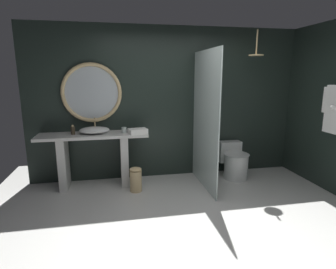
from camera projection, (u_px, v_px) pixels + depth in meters
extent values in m
plane|color=silver|center=(200.00, 228.00, 3.32)|extent=(5.76, 5.76, 0.00)
cube|color=#1E2823|center=(169.00, 103.00, 4.87)|extent=(4.80, 0.10, 2.60)
cube|color=#1E2823|center=(335.00, 108.00, 4.22)|extent=(0.10, 2.47, 2.60)
cube|color=silver|center=(93.00, 135.00, 4.41)|extent=(1.72, 0.49, 0.05)
cube|color=silver|center=(64.00, 163.00, 4.42)|extent=(0.12, 0.42, 0.83)
cube|color=silver|center=(124.00, 160.00, 4.60)|extent=(0.12, 0.42, 0.83)
ellipsoid|color=white|center=(94.00, 130.00, 4.44)|extent=(0.48, 0.39, 0.10)
cylinder|color=#D6B77F|center=(95.00, 124.00, 4.59)|extent=(0.02, 0.02, 0.23)
cylinder|color=#D6B77F|center=(94.00, 119.00, 4.50)|extent=(0.02, 0.14, 0.02)
cylinder|color=silver|center=(124.00, 130.00, 4.48)|extent=(0.08, 0.08, 0.09)
cylinder|color=#3D3323|center=(73.00, 131.00, 4.34)|extent=(0.07, 0.07, 0.13)
cylinder|color=#D6B77F|center=(73.00, 126.00, 4.33)|extent=(0.04, 0.04, 0.02)
torus|color=#D6B77F|center=(92.00, 93.00, 4.49)|extent=(0.97, 0.06, 0.97)
cylinder|color=#B2BCC1|center=(92.00, 93.00, 4.50)|extent=(0.87, 0.01, 0.87)
cube|color=silver|center=(205.00, 121.00, 4.36)|extent=(0.02, 1.22, 2.17)
cylinder|color=#D6B77F|center=(257.00, 42.00, 4.45)|extent=(0.02, 0.02, 0.39)
cylinder|color=#D6B77F|center=(256.00, 55.00, 4.49)|extent=(0.24, 0.24, 0.02)
cylinder|color=white|center=(328.00, 100.00, 4.17)|extent=(0.13, 0.13, 0.38)
sphere|color=white|center=(333.00, 107.00, 3.98)|extent=(0.07, 0.07, 0.07)
cylinder|color=white|center=(236.00, 166.00, 4.86)|extent=(0.41, 0.41, 0.44)
ellipsoid|color=white|center=(237.00, 154.00, 4.81)|extent=(0.43, 0.48, 0.02)
cube|color=white|center=(230.00, 151.00, 5.11)|extent=(0.40, 0.19, 0.38)
cylinder|color=#D6B77F|center=(136.00, 181.00, 4.33)|extent=(0.19, 0.19, 0.34)
ellipsoid|color=#D6B77F|center=(136.00, 169.00, 4.29)|extent=(0.19, 0.19, 0.06)
cube|color=white|center=(138.00, 131.00, 4.39)|extent=(0.32, 0.25, 0.08)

